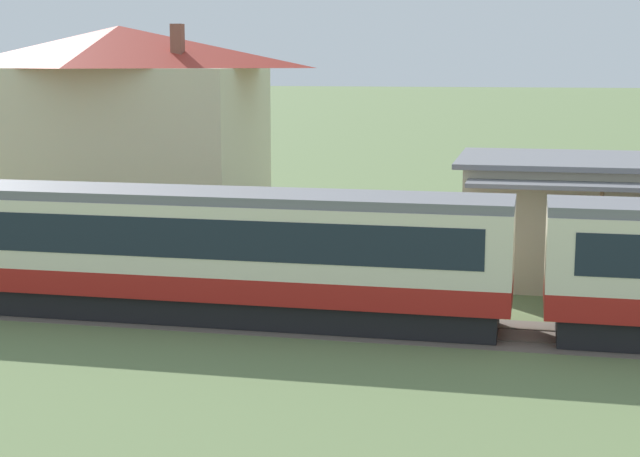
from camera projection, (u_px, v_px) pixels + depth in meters
passenger_train at (210, 248)px, 32.24m from camera, size 105.16×3.10×4.27m
railway_track at (371, 327)px, 31.50m from camera, size 163.52×3.60×0.04m
station_building at (592, 218)px, 38.01m from camera, size 10.39×8.51×4.77m
station_house_red_roof at (122, 123)px, 50.89m from camera, size 14.72×9.48×10.23m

